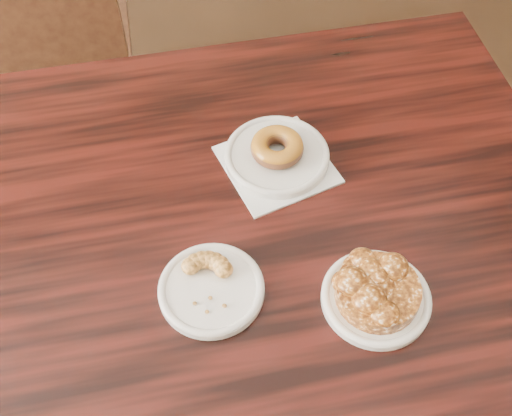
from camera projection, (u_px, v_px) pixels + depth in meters
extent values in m
cube|color=black|center=(278.00, 352.00, 1.27)|extent=(1.01, 1.01, 0.75)
cube|color=silver|center=(277.00, 165.00, 1.06)|extent=(0.20, 0.20, 0.00)
cylinder|color=silver|center=(277.00, 156.00, 1.06)|extent=(0.17, 0.17, 0.01)
cylinder|color=white|center=(211.00, 290.00, 0.92)|extent=(0.15, 0.15, 0.01)
cylinder|color=white|center=(376.00, 299.00, 0.91)|extent=(0.16, 0.16, 0.01)
torus|color=brown|center=(277.00, 147.00, 1.05)|extent=(0.09, 0.09, 0.03)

